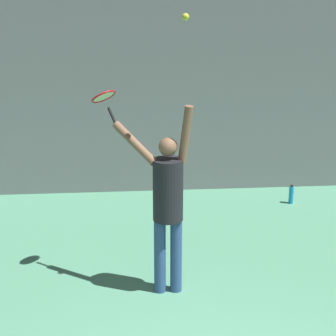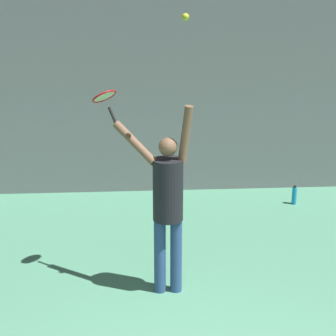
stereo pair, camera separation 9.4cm
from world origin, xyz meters
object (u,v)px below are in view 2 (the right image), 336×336
tennis_ball (185,17)px  water_bottle (294,195)px  tennis_player (167,200)px  tennis_racket (105,98)px

tennis_ball → water_bottle: (1.96, 2.65, -2.87)m
tennis_player → tennis_ball: tennis_ball is taller
water_bottle → tennis_ball: bearing=-126.5°
tennis_ball → water_bottle: bearing=53.5°
tennis_player → tennis_racket: tennis_racket is taller
tennis_racket → tennis_ball: (0.82, -0.55, 0.89)m
tennis_player → tennis_ball: size_ratio=29.95×
tennis_player → tennis_racket: (-0.65, 0.45, 1.02)m
tennis_player → tennis_racket: size_ratio=5.62×
tennis_racket → tennis_ball: size_ratio=5.33×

